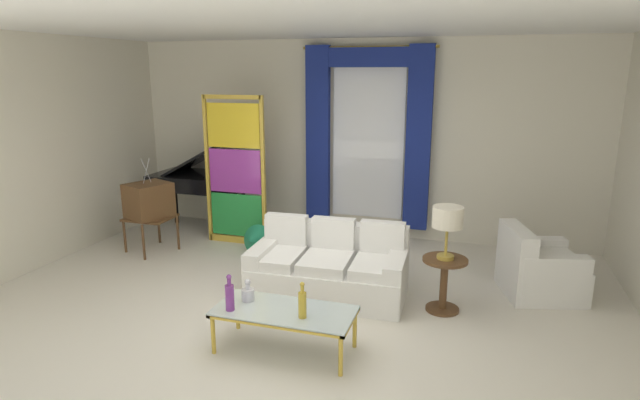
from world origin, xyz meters
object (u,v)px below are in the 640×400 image
at_px(armchair_white, 536,271).
at_px(grand_piano, 203,179).
at_px(bottle_blue_decanter, 248,293).
at_px(bottle_amber_squat, 230,296).
at_px(stained_glass_divider, 235,174).
at_px(table_lamp_brass, 448,219).
at_px(coffee_table, 284,313).
at_px(couch_white_long, 330,268).
at_px(vintage_tv, 149,202).
at_px(peacock_figurine, 255,241).
at_px(bottle_crystal_tall, 302,303).
at_px(round_side_table, 444,280).

height_order(armchair_white, grand_piano, grand_piano).
xyz_separation_m(bottle_blue_decanter, bottle_amber_squat, (-0.07, -0.24, 0.07)).
relative_size(bottle_blue_decanter, stained_glass_divider, 0.10).
bearing_deg(grand_piano, table_lamp_brass, -26.89).
bearing_deg(coffee_table, couch_white_long, 88.69).
height_order(coffee_table, stained_glass_divider, stained_glass_divider).
height_order(bottle_blue_decanter, vintage_tv, vintage_tv).
height_order(vintage_tv, peacock_figurine, vintage_tv).
height_order(bottle_crystal_tall, round_side_table, bottle_crystal_tall).
height_order(couch_white_long, vintage_tv, vintage_tv).
distance_m(bottle_amber_squat, grand_piano, 4.19).
bearing_deg(peacock_figurine, bottle_blue_decanter, -67.00).
xyz_separation_m(coffee_table, grand_piano, (-2.74, 3.35, 0.43)).
xyz_separation_m(armchair_white, table_lamp_brass, (-0.99, -0.76, 0.74)).
relative_size(coffee_table, grand_piano, 0.86).
bearing_deg(armchair_white, bottle_blue_decanter, -144.14).
relative_size(couch_white_long, vintage_tv, 1.33).
height_order(bottle_crystal_tall, bottle_amber_squat, bottle_amber_squat).
height_order(bottle_amber_squat, vintage_tv, vintage_tv).
bearing_deg(stained_glass_divider, table_lamp_brass, -24.15).
bearing_deg(stained_glass_divider, bottle_amber_squat, -64.74).
xyz_separation_m(bottle_blue_decanter, armchair_white, (2.72, 1.97, -0.19)).
bearing_deg(armchair_white, stained_glass_divider, 171.05).
distance_m(bottle_crystal_tall, peacock_figurine, 2.80).
height_order(bottle_crystal_tall, armchair_white, armchair_white).
bearing_deg(bottle_crystal_tall, armchair_white, 45.44).
relative_size(vintage_tv, grand_piano, 0.90).
xyz_separation_m(bottle_blue_decanter, vintage_tv, (-2.43, 1.91, 0.25)).
height_order(round_side_table, table_lamp_brass, table_lamp_brass).
distance_m(armchair_white, grand_piano, 5.26).
distance_m(armchair_white, peacock_figurine, 3.64).
relative_size(round_side_table, table_lamp_brass, 1.04).
height_order(vintage_tv, grand_piano, grand_piano).
xyz_separation_m(bottle_blue_decanter, table_lamp_brass, (1.73, 1.21, 0.55)).
height_order(stained_glass_divider, grand_piano, stained_glass_divider).
relative_size(peacock_figurine, table_lamp_brass, 1.05).
relative_size(bottle_amber_squat, armchair_white, 0.34).
xyz_separation_m(bottle_crystal_tall, vintage_tv, (-3.04, 2.09, 0.18)).
bearing_deg(bottle_blue_decanter, bottle_amber_squat, -105.94).
distance_m(coffee_table, stained_glass_divider, 3.32).
bearing_deg(stained_glass_divider, grand_piano, 144.75).
bearing_deg(vintage_tv, bottle_blue_decanter, -38.27).
bearing_deg(couch_white_long, bottle_blue_decanter, -108.56).
relative_size(coffee_table, table_lamp_brass, 2.26).
bearing_deg(bottle_crystal_tall, coffee_table, 155.18).
bearing_deg(bottle_crystal_tall, grand_piano, 130.55).
xyz_separation_m(couch_white_long, vintage_tv, (-2.86, 0.63, 0.42)).
bearing_deg(bottle_amber_squat, bottle_crystal_tall, 5.04).
bearing_deg(stained_glass_divider, bottle_crystal_tall, -54.09).
distance_m(bottle_amber_squat, round_side_table, 2.32).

